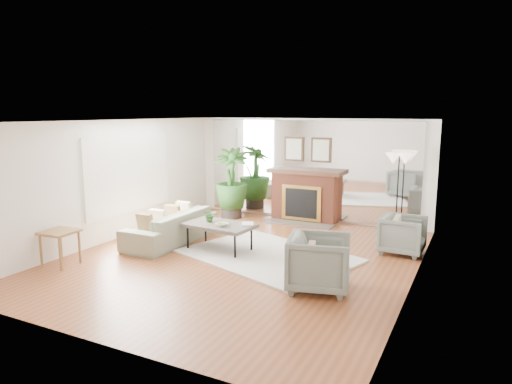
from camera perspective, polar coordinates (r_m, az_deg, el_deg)
The scene contains 18 objects.
ground at distance 8.49m, azimuth -1.86°, elevation -8.27°, with size 7.00×7.00×0.00m, color brown.
wall_left at distance 9.94m, azimuth -17.26°, elevation 1.40°, with size 0.02×7.00×2.50m, color white.
wall_right at distance 7.28m, azimuth 19.30°, elevation -1.75°, with size 0.02×7.00×2.50m, color white.
wall_back at distance 11.34m, azimuth 6.50°, elevation 2.80°, with size 6.00×0.02×2.50m, color white.
mirror_panel at distance 11.32m, azimuth 6.47°, elevation 2.79°, with size 5.40×0.04×2.40m, color silver.
window_panel at distance 10.20m, azimuth -15.62°, elevation 2.25°, with size 0.04×2.40×1.50m, color #B2E09E.
fireplace at distance 11.22m, azimuth 6.04°, elevation -0.32°, with size 1.85×0.83×2.05m.
area_rug at distance 8.59m, azimuth 1.45°, elevation -7.94°, with size 3.02×2.16×0.03m, color silver.
coffee_table at distance 8.83m, azimuth -4.62°, elevation -4.25°, with size 1.41×0.91×0.54m.
sofa at distance 9.57m, azimuth -10.59°, elevation -4.28°, with size 2.23×0.87×0.65m, color gray.
armchair_back at distance 9.11m, azimuth 17.87°, elevation -5.10°, with size 0.78×0.80×0.73m, color slate.
armchair_front at distance 7.01m, azimuth 7.91°, elevation -8.74°, with size 0.90×0.93×0.84m, color slate.
side_table at distance 8.67m, azimuth -23.35°, elevation -5.10°, with size 0.58×0.58×0.63m.
potted_ficus at distance 11.49m, azimuth -3.11°, elevation 1.40°, with size 1.09×1.09×1.77m.
floor_lamp at distance 10.35m, azimuth 17.42°, elevation 3.23°, with size 0.58×0.32×1.78m.
tabletop_plant at distance 8.96m, azimuth -5.77°, elevation -2.86°, with size 0.25×0.22×0.28m, color #305F23.
fruit_bowl at distance 8.63m, azimuth -4.30°, elevation -4.09°, with size 0.23×0.23×0.06m, color brown.
book at distance 8.74m, azimuth -1.73°, elevation -4.00°, with size 0.21×0.29×0.02m, color brown.
Camera 1 is at (3.83, -7.09, 2.67)m, focal length 32.00 mm.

